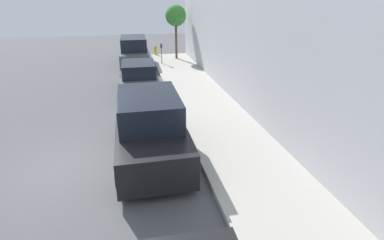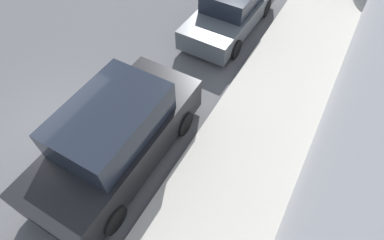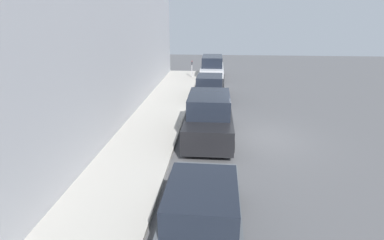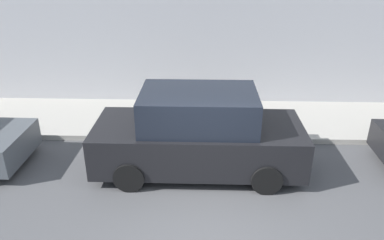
{
  "view_description": "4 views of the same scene",
  "coord_description": "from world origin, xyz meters",
  "views": [
    {
      "loc": [
        1.69,
        -8.09,
        4.68
      ],
      "look_at": [
        3.49,
        0.34,
        1.0
      ],
      "focal_mm": 28.0,
      "sensor_mm": 36.0,
      "label": 1
    },
    {
      "loc": [
        5.68,
        -2.43,
        6.75
      ],
      "look_at": [
        3.48,
        1.43,
        1.0
      ],
      "focal_mm": 28.0,
      "sensor_mm": 36.0,
      "label": 2
    },
    {
      "loc": [
        1.9,
        12.44,
        5.08
      ],
      "look_at": [
        2.84,
        0.72,
        1.0
      ],
      "focal_mm": 28.0,
      "sensor_mm": 36.0,
      "label": 3
    },
    {
      "loc": [
        -5.61,
        0.07,
        4.85
      ],
      "look_at": [
        2.8,
        0.34,
        1.0
      ],
      "focal_mm": 35.0,
      "sensor_mm": 36.0,
      "label": 4
    }
  ],
  "objects": [
    {
      "name": "parked_sedan_second",
      "position": [
        2.29,
        -6.44,
        0.72
      ],
      "size": [
        1.92,
        4.54,
        1.54
      ],
      "color": "black",
      "rests_on": "ground_plane"
    },
    {
      "name": "parked_sedan_fourth",
      "position": [
        2.14,
        6.6,
        0.72
      ],
      "size": [
        1.92,
        4.53,
        1.54
      ],
      "color": "#4C5156",
      "rests_on": "ground_plane"
    },
    {
      "name": "parking_meter_near",
      "position": [
        3.95,
        -12.92,
        1.0
      ],
      "size": [
        0.11,
        0.15,
        1.38
      ],
      "color": "#ADADB2",
      "rests_on": "sidewalk"
    },
    {
      "name": "parked_suv_third",
      "position": [
        2.16,
        0.17,
        0.93
      ],
      "size": [
        2.08,
        4.81,
        1.98
      ],
      "color": "black",
      "rests_on": "ground_plane"
    },
    {
      "name": "sidewalk",
      "position": [
        4.89,
        0.0,
        0.07
      ],
      "size": [
        2.78,
        32.0,
        0.15
      ],
      "color": "#B2ADA3",
      "rests_on": "ground_plane"
    },
    {
      "name": "ground_plane",
      "position": [
        0.0,
        0.0,
        0.0
      ],
      "size": [
        60.0,
        60.0,
        0.0
      ],
      "primitive_type": "plane",
      "color": "#515154"
    },
    {
      "name": "parked_minivan_nearest",
      "position": [
        2.24,
        -13.33,
        0.92
      ],
      "size": [
        2.02,
        4.91,
        1.9
      ],
      "color": "#B7BABF",
      "rests_on": "ground_plane"
    }
  ]
}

